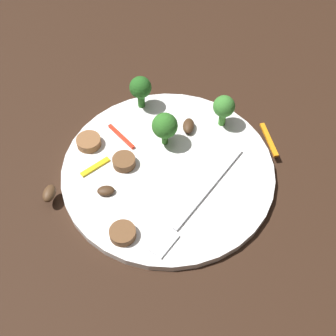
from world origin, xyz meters
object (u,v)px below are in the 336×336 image
Objects in this scene: fork at (194,207)px; mushroom_1 at (49,193)px; sausage_slice_0 at (89,142)px; sausage_slice_1 at (124,162)px; broccoli_floret_1 at (140,88)px; broccoli_floret_2 at (165,126)px; mushroom_0 at (106,191)px; plate at (168,171)px; pepper_strip_1 at (95,167)px; pepper_strip_2 at (269,140)px; pepper_strip_0 at (121,136)px; broccoli_floret_0 at (224,107)px; sausage_slice_2 at (123,233)px; mushroom_2 at (189,126)px.

mushroom_1 reaches higher than fork.
sausage_slice_0 reaches higher than fork.
sausage_slice_1 reaches higher than fork.
broccoli_floret_2 is (0.04, 0.06, -0.00)m from broccoli_floret_1.
broccoli_floret_2 is 2.01× the size of mushroom_1.
sausage_slice_0 is 0.08m from mushroom_0.
plate is 1.49× the size of fork.
pepper_strip_1 and pepper_strip_2 have the same top height.
broccoli_floret_1 reaches higher than pepper_strip_0.
fork is at bearing -13.07° from pepper_strip_2.
pepper_strip_2 is at bearing 171.85° from fork.
pepper_strip_0 is at bearing 137.83° from sausage_slice_0.
pepper_strip_0 is at bearing -179.07° from pepper_strip_1.
fork is 4.36× the size of pepper_strip_1.
pepper_strip_0 is at bearing -60.00° from pepper_strip_2.
pepper_strip_0 is (-0.05, -0.14, 0.00)m from fork.
plate is 6.52× the size of pepper_strip_1.
mushroom_1 reaches higher than pepper_strip_0.
broccoli_floret_0 is (-0.10, 0.02, 0.04)m from plate.
mushroom_0 is (0.17, -0.07, -0.03)m from broccoli_floret_0.
mushroom_0 is at bearing 17.21° from broccoli_floret_1.
mushroom_1 is at bearing -40.74° from pepper_strip_2.
sausage_slice_2 is at bearing 54.60° from pepper_strip_1.
sausage_slice_0 is 0.61× the size of pepper_strip_0.
plate is 0.14m from pepper_strip_2.
sausage_slice_1 is at bearing -64.45° from plate.
broccoli_floret_2 reaches higher than broccoli_floret_0.
plate is 10.31× the size of mushroom_2.
sausage_slice_0 is 0.78× the size of pepper_strip_1.
plate is at bearing 8.89° from mushroom_2.
mushroom_0 is 0.81× the size of mushroom_2.
broccoli_floret_0 reaches higher than pepper_strip_0.
sausage_slice_1 is (0.10, 0.04, -0.03)m from broccoli_floret_1.
mushroom_2 is (0.00, 0.08, -0.03)m from broccoli_floret_1.
fork is at bearing 13.98° from broccoli_floret_0.
sausage_slice_0 is (0.10, -0.02, -0.03)m from broccoli_floret_1.
fork is 0.14m from broccoli_floret_0.
mushroom_2 is (-0.18, -0.02, 0.00)m from sausage_slice_2.
broccoli_floret_2 is 0.16m from mushroom_1.
broccoli_floret_1 reaches higher than mushroom_1.
sausage_slice_0 is 0.24m from pepper_strip_2.
pepper_strip_1 is 0.23m from pepper_strip_2.
plate is 8.41× the size of sausage_slice_0.
plate is at bearing -39.66° from pepper_strip_2.
broccoli_floret_1 is 2.37× the size of mushroom_0.
pepper_strip_1 is at bearing -124.45° from mushroom_0.
broccoli_floret_0 is at bearing 144.99° from broccoli_floret_2.
mushroom_2 reaches higher than pepper_strip_1.
pepper_strip_0 is (0.06, 0.01, -0.03)m from broccoli_floret_1.
pepper_strip_0 is (0.02, -0.05, -0.03)m from broccoli_floret_2.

